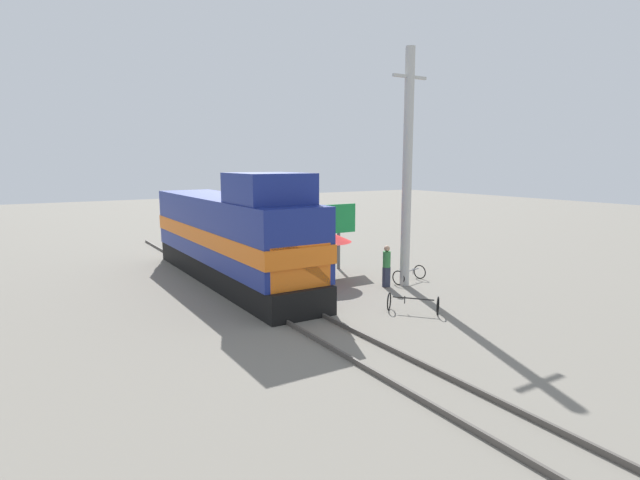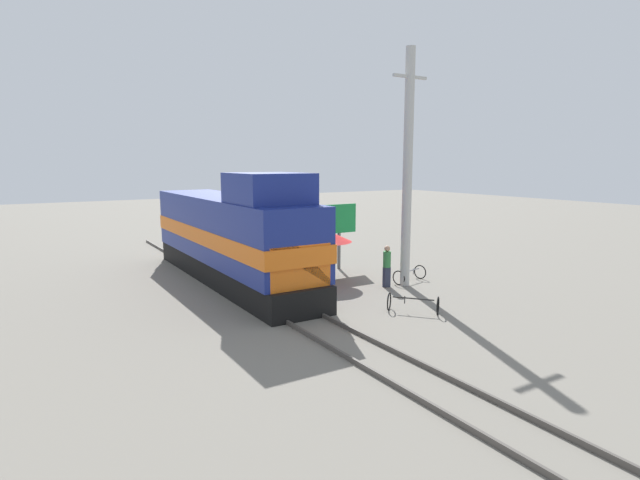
% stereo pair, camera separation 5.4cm
% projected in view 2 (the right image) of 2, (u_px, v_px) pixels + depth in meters
% --- Properties ---
extents(ground_plane, '(120.00, 120.00, 0.00)m').
position_uv_depth(ground_plane, '(276.00, 305.00, 19.19)').
color(ground_plane, slate).
extents(rail_near, '(0.08, 37.06, 0.15)m').
position_uv_depth(rail_near, '(259.00, 306.00, 18.81)').
color(rail_near, '#4C4742').
rests_on(rail_near, ground_plane).
extents(rail_far, '(0.08, 37.06, 0.15)m').
position_uv_depth(rail_far, '(293.00, 301.00, 19.55)').
color(rail_far, '#4C4742').
rests_on(rail_far, ground_plane).
extents(locomotive, '(2.86, 13.97, 5.05)m').
position_uv_depth(locomotive, '(233.00, 237.00, 22.48)').
color(locomotive, black).
rests_on(locomotive, ground_plane).
extents(utility_pole, '(1.80, 0.41, 10.23)m').
position_uv_depth(utility_pole, '(408.00, 169.00, 21.52)').
color(utility_pole, '#B2B2AD').
rests_on(utility_pole, ground_plane).
extents(vendor_umbrella, '(2.49, 2.49, 2.42)m').
position_uv_depth(vendor_umbrella, '(325.00, 236.00, 22.73)').
color(vendor_umbrella, '#4C4C4C').
rests_on(vendor_umbrella, ground_plane).
extents(billboard_sign, '(2.02, 0.12, 3.34)m').
position_uv_depth(billboard_sign, '(339.00, 222.00, 25.43)').
color(billboard_sign, '#595959').
rests_on(billboard_sign, ground_plane).
extents(shrub_cluster, '(0.83, 0.83, 0.83)m').
position_uv_depth(shrub_cluster, '(325.00, 271.00, 23.34)').
color(shrub_cluster, '#236028').
rests_on(shrub_cluster, ground_plane).
extents(person_bystander, '(0.34, 0.34, 1.85)m').
position_uv_depth(person_bystander, '(387.00, 264.00, 21.89)').
color(person_bystander, '#2D3347').
rests_on(person_bystander, ground_plane).
extents(bicycle, '(1.87, 1.08, 0.67)m').
position_uv_depth(bicycle, '(410.00, 275.00, 22.89)').
color(bicycle, black).
rests_on(bicycle, ground_plane).
extents(bicycle_spare, '(1.69, 1.83, 0.67)m').
position_uv_depth(bicycle_spare, '(413.00, 303.00, 18.22)').
color(bicycle_spare, black).
rests_on(bicycle_spare, ground_plane).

